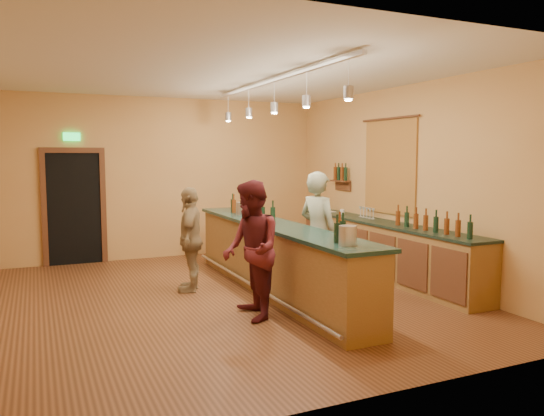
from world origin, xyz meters
name	(u,v)px	position (x,y,z in m)	size (l,w,h in m)	color
floor	(220,299)	(0.00, 0.00, 0.00)	(7.00, 7.00, 0.00)	#502B17
ceiling	(217,72)	(0.00, 0.00, 3.20)	(6.50, 7.00, 0.02)	silver
wall_back	(163,178)	(0.00, 3.50, 1.60)	(6.50, 0.02, 3.20)	#C58A4A
wall_front	(356,211)	(0.00, -3.50, 1.60)	(6.50, 0.02, 3.20)	#C58A4A
wall_right	(405,183)	(3.25, 0.00, 1.60)	(0.02, 7.00, 3.20)	#C58A4A
doorway	(74,205)	(-1.70, 3.47, 1.13)	(1.15, 0.09, 2.48)	black
tapestry	(390,167)	(3.23, 0.40, 1.85)	(0.03, 1.40, 1.60)	#99321E
bottle_shelf	(341,175)	(3.17, 1.90, 1.67)	(0.17, 0.55, 0.54)	#533018
back_counter	(383,249)	(2.97, 0.18, 0.49)	(0.60, 4.55, 1.27)	brown
tasting_bar	(274,253)	(0.86, 0.00, 0.61)	(0.73, 5.10, 1.38)	brown
pendant_track	(274,91)	(0.86, 0.00, 2.98)	(0.11, 4.60, 0.50)	silver
bartender	(318,233)	(1.41, -0.36, 0.91)	(0.66, 0.44, 1.82)	gray
customer_a	(251,250)	(0.07, -1.05, 0.88)	(0.85, 0.66, 1.75)	#59191E
customer_b	(191,239)	(-0.24, 0.62, 0.79)	(0.93, 0.39, 1.58)	#997A51
bar_stool	(320,244)	(2.11, 0.82, 0.52)	(0.32, 0.32, 0.67)	#AD6D4E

